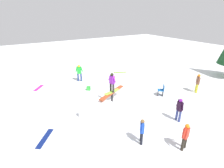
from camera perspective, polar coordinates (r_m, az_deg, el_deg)
name	(u,v)px	position (r m, az deg, el deg)	size (l,w,h in m)	color
ground_plane	(112,103)	(12.46, 0.00, -6.18)	(60.00, 60.00, 0.00)	white
rail_feature	(112,94)	(12.12, 0.00, -3.16)	(2.58, 1.47, 0.85)	black
snow_kicker_ramp	(97,110)	(11.06, -4.81, -8.36)	(1.80, 1.50, 0.64)	white
main_rider_on_rail	(112,83)	(11.79, 0.00, 0.44)	(1.35, 0.72, 1.39)	#94DC3E
bystander_green	(79,72)	(16.27, -10.64, 3.85)	(0.64, 0.39, 1.56)	navy
bystander_blue	(142,130)	(8.74, 9.74, -14.59)	(0.41, 0.50, 1.35)	black
bystander_black	(179,109)	(10.89, 21.16, -7.49)	(0.26, 0.59, 1.45)	#35417D
bystander_brown	(198,82)	(15.27, 26.18, 0.50)	(0.54, 0.52, 1.52)	gold
bystander_red	(186,135)	(8.93, 22.88, -15.21)	(0.60, 0.26, 1.38)	#2A251D
loose_snowboard_navy	(45,138)	(9.94, -21.07, -16.20)	(1.51, 0.28, 0.02)	navy
loose_snowboard_lime	(120,72)	(18.64, 2.66, 3.82)	(1.35, 0.28, 0.02)	#80DB2E
loose_snowboard_magenta	(39,88)	(16.05, -22.82, -1.18)	(1.24, 0.28, 0.02)	#D51F9C
folding_chair	(161,91)	(13.84, 15.81, -2.10)	(0.62, 0.62, 0.88)	#3F3F44
backpack_on_snow	(89,88)	(14.46, -7.67, -1.39)	(0.30, 0.22, 0.34)	green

